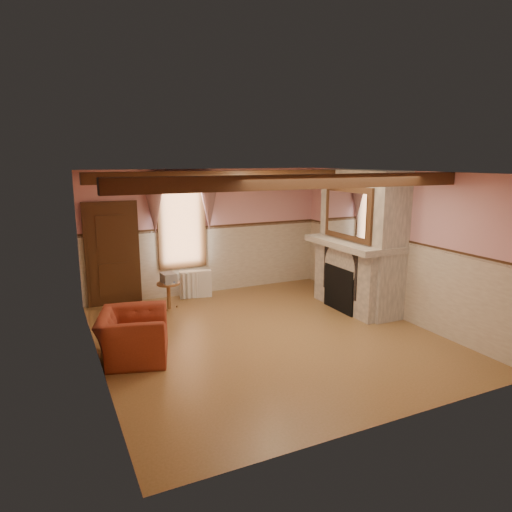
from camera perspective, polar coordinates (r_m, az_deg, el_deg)
name	(u,v)px	position (r m, az deg, el deg)	size (l,w,h in m)	color
floor	(267,336)	(8.05, 1.32, -9.91)	(5.50, 6.00, 0.01)	brown
ceiling	(267,172)	(7.47, 1.43, 10.43)	(5.50, 6.00, 0.01)	silver
wall_back	(207,232)	(10.36, -6.09, 3.03)	(5.50, 0.02, 2.80)	pink
wall_front	(390,309)	(5.23, 16.37, -6.38)	(5.50, 0.02, 2.80)	pink
wall_left	(94,274)	(6.89, -19.55, -2.17)	(0.02, 6.00, 2.80)	pink
wall_right	(394,244)	(9.18, 16.90, 1.42)	(0.02, 6.00, 2.80)	pink
wainscot	(267,294)	(7.80, 1.35, -4.80)	(5.50, 6.00, 1.50)	beige
chair_rail	(267,251)	(7.62, 1.38, 0.61)	(5.50, 6.00, 0.08)	black
firebox	(342,288)	(9.39, 10.68, -4.01)	(0.20, 0.95, 0.90)	black
armchair	(133,336)	(7.31, -15.08, -9.58)	(1.13, 0.99, 0.74)	maroon
side_table	(169,296)	(9.52, -10.85, -4.88)	(0.47, 0.47, 0.55)	brown
book_stack	(169,278)	(9.41, -10.88, -2.71)	(0.26, 0.32, 0.20)	#B7AD8C
radiator	(196,284)	(10.19, -7.56, -3.49)	(0.70, 0.18, 0.60)	silver
bowl	(347,236)	(9.48, 11.33, 2.44)	(0.39, 0.39, 0.09)	brown
mantel_clock	(332,230)	(9.90, 9.52, 3.21)	(0.14, 0.24, 0.20)	black
oil_lamp	(337,229)	(9.76, 10.07, 3.31)	(0.11, 0.11, 0.28)	gold
candle_red	(375,241)	(8.81, 14.68, 1.77)	(0.06, 0.06, 0.16)	#AF1517
jar_yellow	(369,241)	(8.95, 13.90, 1.85)	(0.06, 0.06, 0.12)	gold
fireplace	(361,241)	(9.43, 13.00, 1.89)	(0.85, 2.00, 2.80)	gray
mantel	(354,243)	(9.32, 12.12, 1.58)	(1.05, 2.05, 0.12)	gray
overmantel_mirror	(347,213)	(9.13, 11.36, 5.26)	(0.06, 1.44, 1.04)	silver
door	(113,256)	(9.89, -17.48, 0.04)	(1.10, 0.10, 2.10)	black
window	(182,223)	(10.12, -9.28, 4.15)	(1.06, 0.08, 2.02)	white
window_drapes	(182,195)	(9.97, -9.25, 7.51)	(1.30, 0.14, 1.40)	gray
ceiling_beam_front	(306,182)	(6.43, 6.29, 9.22)	(5.50, 0.18, 0.20)	black
ceiling_beam_back	(238,176)	(8.56, -2.24, 9.96)	(5.50, 0.18, 0.20)	black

